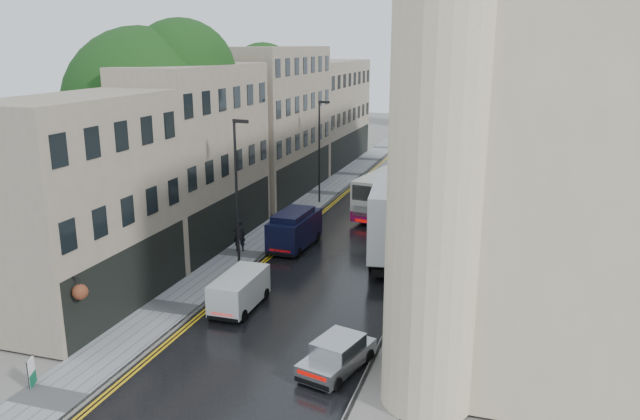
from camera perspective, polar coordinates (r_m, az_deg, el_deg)
The scene contains 16 objects.
road at distance 43.64m, azimuth 4.48°, elevation -1.48°, with size 9.00×85.00×0.02m, color black.
left_sidewalk at distance 45.24m, azimuth -2.75°, elevation -0.79°, with size 2.70×85.00×0.12m, color gray.
right_sidewalk at distance 42.80m, azimuth 11.54°, elevation -2.01°, with size 1.80×85.00×0.12m, color slate.
old_shop_row at distance 47.63m, azimuth -5.89°, elevation 7.25°, with size 4.50×56.00×12.00m, color gray, non-canonical shape.
modern_block at distance 39.69m, azimuth 18.91°, elevation 6.44°, with size 8.00×40.00×14.00m, color beige, non-canonical shape.
tree_near at distance 40.18m, azimuth -15.65°, elevation 6.71°, with size 10.56×10.56×13.89m, color black, non-canonical shape.
tree_far at distance 51.43m, azimuth -7.41°, elevation 8.03°, with size 9.24×9.24×12.46m, color black, non-canonical shape.
cream_bus at distance 45.51m, azimuth 4.24°, elevation 1.30°, with size 2.65×11.68×3.18m, color silver, non-canonical shape.
white_lorry at distance 34.47m, azimuth 4.76°, elevation -1.94°, with size 2.65×8.85×4.64m, color white, non-canonical shape.
silver_hatchback at distance 24.19m, azimuth -1.54°, elevation -13.81°, with size 1.58×3.61×1.35m, color #9E9EA2, non-canonical shape.
white_van at distance 29.51m, azimuth -9.81°, elevation -8.09°, with size 1.64×3.83×1.73m, color white, non-canonical shape.
navy_van at distance 37.60m, azimuth -4.54°, elevation -2.23°, with size 1.93×4.83×2.46m, color black, non-canonical shape.
pedestrian at distance 38.06m, azimuth -7.39°, elevation -2.29°, with size 0.73×0.48×2.01m, color black.
lamp_post_near at distance 34.47m, azimuth -7.63°, elevation 1.31°, with size 0.93×0.21×8.30m, color black, non-canonical shape.
lamp_post_far at distance 48.86m, azimuth -0.07°, elevation 5.27°, with size 0.89×0.20×7.95m, color black, non-canonical shape.
estate_sign at distance 25.99m, azimuth -24.89°, elevation -13.30°, with size 0.08×0.62×1.03m, color silver, non-canonical shape.
Camera 1 is at (9.31, -13.32, 12.34)m, focal length 35.00 mm.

